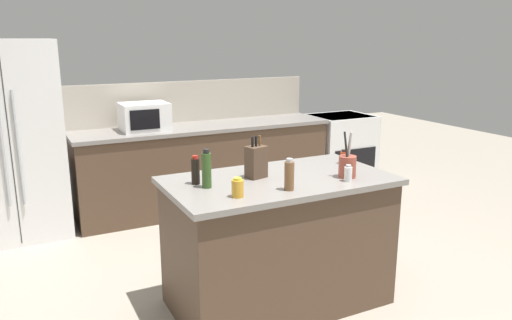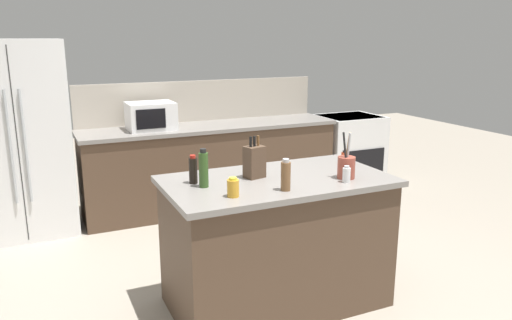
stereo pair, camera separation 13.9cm
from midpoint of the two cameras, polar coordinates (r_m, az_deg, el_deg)
The scene contains 15 objects.
ground_plane at distance 3.79m, azimuth 3.39°, elevation -15.88°, with size 14.00×14.00×0.00m, color gray.
back_counter_run at distance 5.61m, azimuth -4.40°, elevation -0.70°, with size 2.84×0.66×0.94m.
wall_backsplash at distance 5.77m, azimuth -5.62°, elevation 6.75°, with size 2.80×0.03×0.46m, color #B2A899.
kitchen_island at distance 3.58m, azimuth 3.49°, elevation -9.31°, with size 1.55×0.86×0.94m.
refrigerator at distance 5.23m, azimuth -24.86°, elevation 2.15°, with size 0.93×0.75×1.86m.
range_oven at distance 6.46m, azimuth 11.10°, elevation 0.99°, with size 0.76×0.65×0.92m.
microwave at distance 5.30m, azimuth -11.19°, elevation 4.96°, with size 0.48×0.39×0.28m.
knife_block at distance 3.41m, azimuth 0.98°, elevation -0.18°, with size 0.15×0.13×0.29m.
utensil_crock at distance 3.47m, azimuth 11.41°, elevation -0.74°, with size 0.12×0.12×0.32m.
soy_sauce_bottle at distance 3.30m, azimuth -6.00°, elevation -1.16°, with size 0.06×0.06×0.19m.
spice_jar_paprika at distance 3.85m, azimuth 11.14°, elevation 0.23°, with size 0.06×0.06×0.11m.
salt_shaker at distance 3.38m, azimuth 11.47°, elevation -1.65°, with size 0.05×0.05×0.11m.
honey_jar at distance 3.01m, azimuth -1.32°, elevation -3.19°, with size 0.07×0.07×0.12m.
olive_oil_bottle at distance 3.20m, azimuth -4.78°, elevation -1.05°, with size 0.06×0.06×0.25m.
pepper_grinder at distance 3.14m, azimuth 4.69°, elevation -1.80°, with size 0.06×0.06×0.21m.
Camera 2 is at (-1.50, -2.93, 1.88)m, focal length 35.00 mm.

